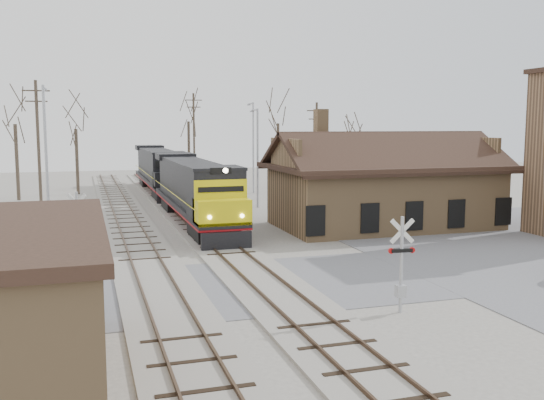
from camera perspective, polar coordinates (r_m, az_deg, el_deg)
The scene contains 21 objects.
ground at distance 26.49m, azimuth -0.76°, elevation -7.90°, with size 140.00×140.00×0.00m, color #A29D93.
road at distance 26.49m, azimuth -0.76°, elevation -7.87°, with size 60.00×9.00×0.03m, color slate.
parking_lot at distance 38.73m, azimuth 23.89°, elevation -3.69°, with size 22.00×26.00×0.03m, color slate.
track_main at distance 40.77m, azimuth -6.78°, elevation -2.54°, with size 3.40×90.00×0.24m.
track_siding at distance 40.21m, azimuth -13.10°, elevation -2.81°, with size 3.40×90.00×0.24m.
depot at distance 41.55m, azimuth 10.44°, elevation 0.83°, with size 15.20×9.31×7.90m.
locomotive_lead at distance 42.08m, azimuth -7.24°, elevation 0.91°, with size 3.03×20.27×4.50m.
locomotive_trailing at distance 62.34m, azimuth -10.56°, elevation 2.84°, with size 3.03×20.27×4.26m.
crossbuck_near at distance 22.68m, azimuth 12.07°, elevation -6.18°, with size 1.02×0.27×3.57m.
crossbuck_far at distance 30.13m, azimuth -17.80°, elevation -2.96°, with size 1.01×0.50×3.73m.
streetlight_a at distance 40.16m, azimuth -20.49°, elevation 4.25°, with size 0.25×2.04×9.28m.
streetlight_b at distance 50.38m, azimuth -1.41°, elevation 4.55°, with size 0.25×2.04×8.18m.
streetlight_c at distance 61.12m, azimuth -1.81°, elevation 5.42°, with size 0.25×2.04×9.08m.
utility_pole_a at distance 50.00m, azimuth -21.13°, elevation 4.89°, with size 2.00×0.24×10.23m.
utility_pole_b at distance 71.34m, azimuth -7.35°, elevation 5.92°, with size 2.00×0.24×10.49m.
utility_pole_c at distance 59.17m, azimuth 4.20°, elevation 5.00°, with size 2.00×0.24×9.01m.
tree_a at distance 59.74m, azimuth -23.08°, elevation 7.68°, with size 4.62×4.62×11.32m.
tree_b at distance 62.91m, azimuth -18.02°, elevation 7.34°, with size 4.31×4.31×10.55m.
tree_c at distance 73.03m, azimuth -7.88°, elevation 8.28°, with size 4.85×4.85×11.87m.
tree_d at distance 67.34m, azimuth 0.57°, elevation 8.21°, with size 4.68×4.68×11.48m.
tree_e at distance 67.66m, azimuth 7.68°, elevation 6.40°, with size 3.51×3.51×8.60m.
Camera 1 is at (-7.27, -24.54, 6.85)m, focal length 40.00 mm.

